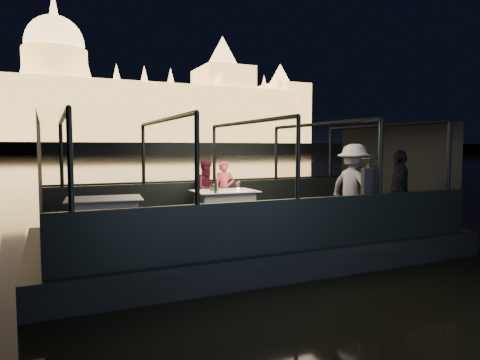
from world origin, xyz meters
name	(u,v)px	position (x,y,z in m)	size (l,w,h in m)	color
river_water	(70,159)	(0.00, 80.00, 0.00)	(500.00, 500.00, 0.00)	black
boat_hull	(248,253)	(0.00, 0.00, 0.00)	(8.60, 4.40, 1.00)	black
boat_deck	(248,231)	(0.00, 0.00, 0.48)	(8.00, 4.00, 0.04)	black
gunwale_port	(214,199)	(0.00, 2.00, 0.95)	(8.00, 0.08, 0.90)	black
gunwale_starboard	(297,225)	(0.00, -2.00, 0.95)	(8.00, 0.08, 0.90)	black
cabin_glass_port	(214,154)	(0.00, 2.00, 2.10)	(8.00, 0.02, 1.40)	#99B2B2
cabin_glass_starboard	(298,158)	(0.00, -2.00, 2.10)	(8.00, 0.02, 1.40)	#99B2B2
cabin_roof_glass	(248,122)	(0.00, 0.00, 2.80)	(8.00, 4.00, 0.02)	#99B2B2
end_wall_fore	(41,183)	(-4.00, 0.00, 1.65)	(0.02, 4.00, 2.30)	black
end_wall_aft	(392,172)	(4.00, 0.00, 1.65)	(0.02, 4.00, 2.30)	black
canopy_ribs	(248,177)	(0.00, 0.00, 1.65)	(8.00, 4.00, 2.30)	black
embankment	(56,150)	(0.00, 210.00, 1.00)	(400.00, 140.00, 6.00)	#423D33
parliament_building	(56,79)	(0.00, 175.00, 29.00)	(220.00, 32.00, 60.00)	#F2D18C
dining_table_central	(224,207)	(-0.13, 1.00, 0.89)	(1.45, 1.05, 0.77)	white
dining_table_aft	(105,217)	(-2.87, 0.60, 0.89)	(1.45, 1.05, 0.77)	silver
chair_port_left	(206,202)	(-0.42, 1.45, 0.95)	(0.38, 0.38, 0.82)	black
chair_port_right	(235,201)	(0.34, 1.45, 0.95)	(0.44, 0.44, 0.94)	black
coat_stand	(369,193)	(1.77, -1.75, 1.40)	(0.44, 0.36, 1.60)	black
person_woman_coral	(224,188)	(0.16, 1.72, 1.25)	(0.51, 0.34, 1.43)	#E15157
person_man_maroon	(207,189)	(-0.29, 1.72, 1.25)	(0.71, 0.55, 1.47)	#45131E
passenger_stripe	(354,191)	(2.00, -1.02, 1.35)	(1.20, 0.67, 1.85)	white
passenger_dark	(399,192)	(2.74, -1.54, 1.35)	(1.01, 0.43, 1.72)	black
wine_bottle	(216,186)	(-0.51, 0.58, 1.42)	(0.06, 0.06, 0.30)	#14371E
bread_basket	(215,189)	(-0.39, 0.95, 1.31)	(0.22, 0.22, 0.09)	brown
amber_candle	(238,190)	(0.09, 0.72, 1.31)	(0.05, 0.05, 0.07)	#FF993F
plate_near	(252,191)	(0.39, 0.58, 1.27)	(0.25, 0.25, 0.02)	white
plate_far	(215,191)	(-0.38, 0.95, 1.27)	(0.26, 0.26, 0.02)	silver
wine_glass_white	(214,188)	(-0.51, 0.66, 1.36)	(0.07, 0.07, 0.21)	silver
wine_glass_red	(239,186)	(0.24, 1.02, 1.36)	(0.07, 0.07, 0.21)	silver
wine_glass_empty	(237,188)	(0.02, 0.58, 1.36)	(0.07, 0.07, 0.21)	silver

